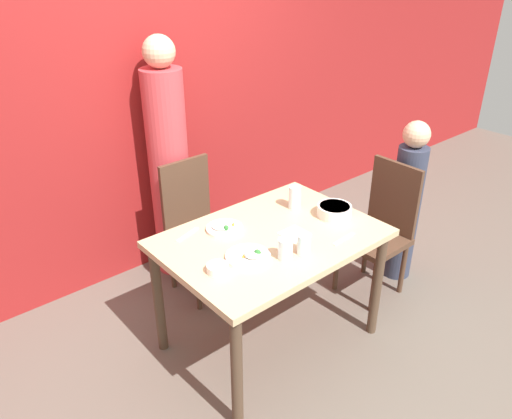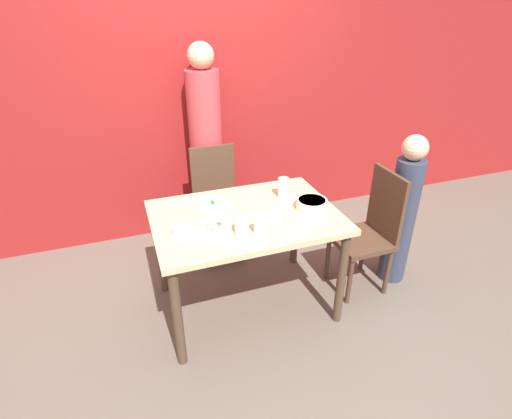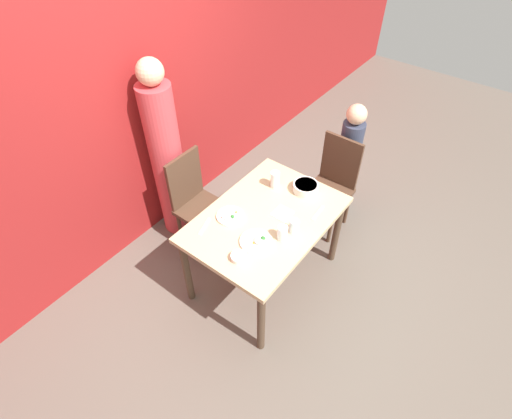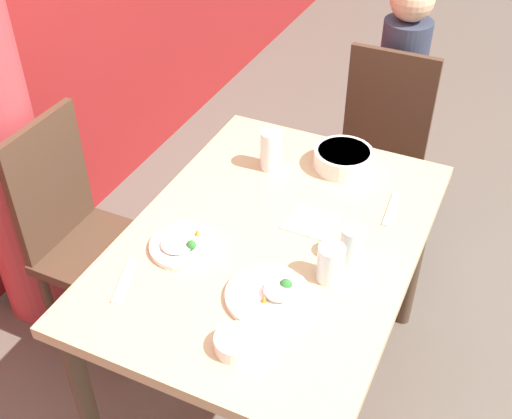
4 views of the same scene
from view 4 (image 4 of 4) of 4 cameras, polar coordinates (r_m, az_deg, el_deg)
ground_plane at (r=2.57m, az=1.20°, el=-15.44°), size 10.00×10.00×0.00m
dining_table at (r=2.06m, az=1.45°, el=-4.38°), size 1.23×0.87×0.77m
chair_adult_spot at (r=2.51m, az=-15.17°, el=-1.97°), size 0.40×0.40×0.95m
chair_child_spot at (r=2.87m, az=10.64°, el=4.62°), size 0.40×0.40×0.95m
person_child at (r=3.06m, az=12.27°, el=8.44°), size 0.21×0.21×1.21m
bowl_curry at (r=2.30m, az=7.77°, el=4.53°), size 0.21×0.21×0.07m
plate_rice_adult at (r=1.96m, az=-6.45°, el=-3.18°), size 0.21×0.21×0.05m
plate_rice_child at (r=1.80m, az=1.33°, el=-7.56°), size 0.24×0.24×0.06m
bowl_rice_small at (r=1.67m, az=-1.79°, el=-11.74°), size 0.11×0.11×0.04m
glass_water_tall at (r=1.91m, az=8.55°, el=-3.02°), size 0.07×0.07×0.11m
glass_water_short at (r=2.25m, az=1.33°, el=5.29°), size 0.08×0.08×0.15m
glass_water_center at (r=1.83m, az=6.65°, el=-4.77°), size 0.08×0.08×0.12m
napkin_folded at (r=2.05m, az=4.73°, el=-1.07°), size 0.14×0.14×0.01m
fork_steel at (r=2.14m, az=11.88°, el=0.05°), size 0.18×0.03×0.01m
spoon_steel at (r=1.89m, az=-11.70°, el=-6.15°), size 0.18×0.07×0.01m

